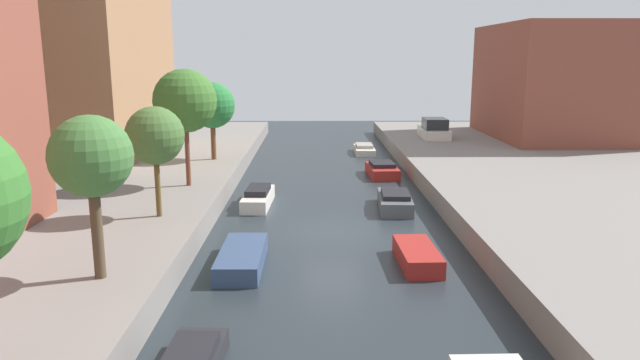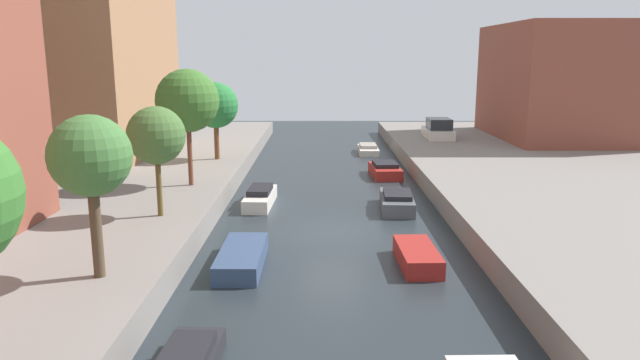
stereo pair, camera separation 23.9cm
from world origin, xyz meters
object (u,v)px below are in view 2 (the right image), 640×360
Objects in this scene: moored_boat_left_3 at (259,197)px; parked_car at (437,130)px; street_tree_2 at (154,136)px; moored_boat_right_5 at (367,149)px; street_tree_1 at (88,157)px; low_block_right at (564,81)px; moored_boat_left_2 at (240,258)px; street_tree_3 at (186,101)px; moored_boat_right_2 at (416,256)px; moored_boat_right_4 at (384,170)px; street_tree_4 at (214,106)px; moored_boat_right_3 at (395,201)px.

parked_car is at bearing 54.29° from moored_boat_left_3.
street_tree_2 is 1.03× the size of parked_car.
parked_car is 5.66m from moored_boat_right_5.
low_block_right is at bearing 49.37° from street_tree_1.
street_tree_2 is (-24.73, -22.41, -1.09)m from low_block_right.
moored_boat_right_5 reaches higher than moored_boat_left_2.
street_tree_3 is at bearing 90.00° from street_tree_1.
moored_boat_right_2 is at bearing -53.02° from moored_boat_left_3.
moored_boat_left_2 is 24.65m from moored_boat_right_5.
moored_boat_right_5 is (-0.34, 8.48, -0.08)m from moored_boat_right_4.
moored_boat_right_2 is (9.57, -15.59, -3.90)m from street_tree_4.
street_tree_3 is at bearing -122.46° from moored_boat_right_5.
moored_boat_right_4 is at bearing 61.73° from street_tree_1.
moored_boat_right_2 is 0.84× the size of moored_boat_right_3.
moored_boat_left_3 is (-21.42, -16.90, -4.83)m from low_block_right.
street_tree_3 is 1.60× the size of moored_boat_right_4.
low_block_right reaches higher than parked_car.
moored_boat_left_3 reaches higher than moored_boat_right_2.
low_block_right is 33.39m from street_tree_2.
moored_boat_right_5 is at bearing 67.16° from moored_boat_left_3.
street_tree_1 reaches higher than moored_boat_right_5.
moored_boat_left_3 is 1.04× the size of moored_boat_right_3.
moored_boat_left_3 is at bearing -134.61° from moored_boat_right_4.
parked_car is at bearing -177.66° from low_block_right.
moored_boat_right_3 is at bearing -107.18° from parked_car.
moored_boat_right_4 is at bearing 45.39° from moored_boat_left_3.
street_tree_1 is 0.83× the size of street_tree_3.
street_tree_2 reaches higher than moored_boat_left_3.
moored_boat_right_3 is (9.83, -8.07, -3.83)m from street_tree_4.
moored_boat_left_3 is at bearing 91.49° from moored_boat_left_2.
street_tree_1 is at bearing -90.00° from street_tree_4.
moored_boat_right_2 is at bearing -58.45° from street_tree_4.
moored_boat_right_4 is at bearing -145.61° from low_block_right.
low_block_right is 2.34× the size of street_tree_3.
low_block_right is 15.80m from moored_boat_right_5.
moored_boat_left_2 is 1.01× the size of moored_boat_left_3.
street_tree_1 reaches higher than moored_boat_right_2.
moored_boat_left_3 is at bearing 173.02° from moored_boat_right_3.
moored_boat_left_2 is at bearing -77.35° from street_tree_4.
street_tree_3 is 10.30m from moored_boat_left_2.
street_tree_2 is 26.87m from parked_car.
parked_car is at bearing 61.90° from street_tree_1.
parked_car reaches higher than moored_boat_left_2.
moored_boat_left_2 is (3.53, -15.72, -3.90)m from street_tree_4.
street_tree_4 is at bearing -158.72° from low_block_right.
moored_boat_right_2 is at bearing -16.35° from street_tree_2.
moored_boat_right_3 reaches higher than moored_boat_right_2.
moored_boat_left_2 is at bearing -88.51° from moored_boat_left_3.
street_tree_4 reaches higher than parked_car.
moored_boat_right_5 is (-0.04, 16.19, -0.09)m from moored_boat_right_3.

